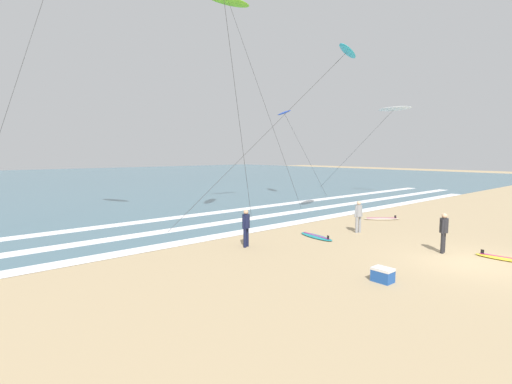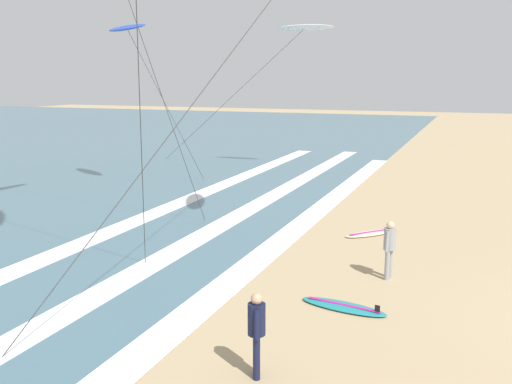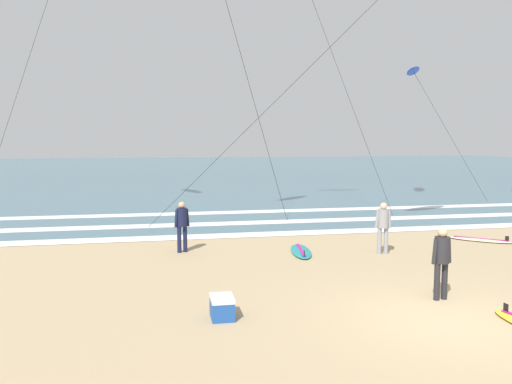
% 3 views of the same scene
% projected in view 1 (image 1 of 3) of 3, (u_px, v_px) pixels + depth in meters
% --- Properties ---
extents(ground_plane, '(160.00, 160.00, 0.00)m').
position_uv_depth(ground_plane, '(471.00, 262.00, 13.51)').
color(ground_plane, tan).
extents(ocean_surface, '(140.00, 90.00, 0.01)m').
position_uv_depth(ocean_surface, '(68.00, 180.00, 54.20)').
color(ocean_surface, '#476B7A').
rests_on(ocean_surface, ground).
extents(wave_foam_shoreline, '(45.05, 0.95, 0.01)m').
position_uv_depth(wave_foam_shoreline, '(298.00, 222.00, 21.33)').
color(wave_foam_shoreline, white).
rests_on(wave_foam_shoreline, ocean_surface).
extents(wave_foam_mid_break, '(55.35, 0.95, 0.01)m').
position_uv_depth(wave_foam_mid_break, '(247.00, 219.00, 22.33)').
color(wave_foam_mid_break, white).
rests_on(wave_foam_mid_break, ocean_surface).
extents(wave_foam_outer_break, '(52.27, 0.98, 0.01)m').
position_uv_depth(wave_foam_outer_break, '(227.00, 211.00, 25.36)').
color(wave_foam_outer_break, white).
rests_on(wave_foam_outer_break, ocean_surface).
extents(surfer_left_far, '(0.52, 0.32, 1.60)m').
position_uv_depth(surfer_left_far, '(444.00, 229.00, 14.69)').
color(surfer_left_far, '#232328').
rests_on(surfer_left_far, ground).
extents(surfer_right_near, '(0.51, 0.32, 1.60)m').
position_uv_depth(surfer_right_near, '(246.00, 225.00, 15.62)').
color(surfer_right_near, '#141938').
rests_on(surfer_right_near, ground).
extents(surfer_mid_group, '(0.51, 0.32, 1.60)m').
position_uv_depth(surfer_mid_group, '(359.00, 214.00, 18.47)').
color(surfer_mid_group, gray).
rests_on(surfer_mid_group, ground).
extents(surfboard_right_spare, '(1.97, 1.84, 0.25)m').
position_uv_depth(surfboard_right_spare, '(382.00, 219.00, 22.25)').
color(surfboard_right_spare, beige).
rests_on(surfboard_right_spare, ground).
extents(surfboard_left_pile, '(0.78, 2.15, 0.25)m').
position_uv_depth(surfboard_left_pile, '(507.00, 259.00, 13.79)').
color(surfboard_left_pile, yellow).
rests_on(surfboard_left_pile, ground).
extents(surfboard_foreground_flat, '(0.94, 2.17, 0.25)m').
position_uv_depth(surfboard_foreground_flat, '(316.00, 236.00, 17.49)').
color(surfboard_foreground_flat, teal).
rests_on(surfboard_foreground_flat, ground).
extents(kite_blue_low_near, '(5.09, 3.37, 7.76)m').
position_uv_depth(kite_blue_low_near, '(284.00, 113.00, 32.96)').
color(kite_blue_low_near, blue).
rests_on(kite_blue_low_near, ground).
extents(kite_lime_high_right, '(6.56, 2.64, 13.91)m').
position_uv_depth(kite_lime_high_right, '(229.00, 2.00, 23.83)').
color(kite_lime_high_right, '#70C628').
rests_on(kite_lime_high_right, ground).
extents(kite_cyan_mid_center, '(10.95, 4.93, 9.86)m').
position_uv_depth(kite_cyan_mid_center, '(347.00, 52.00, 20.76)').
color(kite_cyan_mid_center, '#23A8C6').
rests_on(kite_cyan_mid_center, ground).
extents(kite_white_far_right, '(2.42, 11.74, 8.20)m').
position_uv_depth(kite_white_far_right, '(394.00, 109.00, 33.69)').
color(kite_white_far_right, white).
rests_on(kite_white_far_right, ground).
extents(cooler_box, '(0.45, 0.62, 0.44)m').
position_uv_depth(cooler_box, '(383.00, 275.00, 11.44)').
color(cooler_box, '#1E4C9E').
rests_on(cooler_box, ground).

